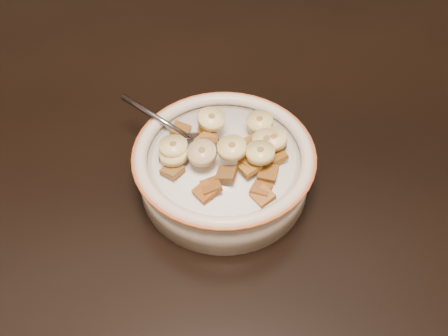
{
  "coord_description": "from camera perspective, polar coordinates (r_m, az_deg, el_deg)",
  "views": [
    {
      "loc": [
        0.1,
        -0.4,
        1.21
      ],
      "look_at": [
        0.14,
        -0.03,
        0.78
      ],
      "focal_mm": 40.0,
      "sensor_mm": 36.0,
      "label": 1
    }
  ],
  "objects": [
    {
      "name": "cereal_square_12",
      "position": [
        0.55,
        -1.75,
        3.28
      ],
      "size": [
        0.02,
        0.02,
        0.01
      ],
      "primitive_type": "cube",
      "rotation": [
        0.22,
        0.01,
        3.06
      ],
      "color": "brown",
      "rests_on": "milk"
    },
    {
      "name": "cereal_square_3",
      "position": [
        0.56,
        3.22,
        2.84
      ],
      "size": [
        0.03,
        0.03,
        0.01
      ],
      "primitive_type": "cube",
      "rotation": [
        -0.18,
        0.08,
        1.88
      ],
      "color": "#92581D",
      "rests_on": "milk"
    },
    {
      "name": "cereal_square_9",
      "position": [
        0.55,
        -5.21,
        1.52
      ],
      "size": [
        0.03,
        0.03,
        0.01
      ],
      "primitive_type": "cube",
      "rotation": [
        0.0,
        -0.18,
        2.57
      ],
      "color": "brown",
      "rests_on": "milk"
    },
    {
      "name": "cereal_square_2",
      "position": [
        0.53,
        5.06,
        -0.52
      ],
      "size": [
        0.03,
        0.03,
        0.01
      ],
      "primitive_type": "cube",
      "rotation": [
        -0.04,
        -0.14,
        1.21
      ],
      "color": "brown",
      "rests_on": "milk"
    },
    {
      "name": "banana_slice_8",
      "position": [
        0.53,
        4.17,
        1.77
      ],
      "size": [
        0.04,
        0.04,
        0.01
      ],
      "primitive_type": "cylinder",
      "rotation": [
        -0.11,
        -0.0,
        0.47
      ],
      "color": "#D3C670",
      "rests_on": "milk"
    },
    {
      "name": "cereal_square_11",
      "position": [
        0.55,
        3.74,
        2.65
      ],
      "size": [
        0.03,
        0.03,
        0.01
      ],
      "primitive_type": "cube",
      "rotation": [
        0.21,
        -0.11,
        2.63
      ],
      "color": "brown",
      "rests_on": "milk"
    },
    {
      "name": "banana_slice_3",
      "position": [
        0.53,
        -2.53,
        1.74
      ],
      "size": [
        0.04,
        0.04,
        0.01
      ],
      "primitive_type": "cylinder",
      "rotation": [
        -0.04,
        -0.13,
        1.17
      ],
      "color": "tan",
      "rests_on": "milk"
    },
    {
      "name": "banana_slice_4",
      "position": [
        0.57,
        4.08,
        5.31
      ],
      "size": [
        0.04,
        0.04,
        0.01
      ],
      "primitive_type": "cylinder",
      "rotation": [
        -0.07,
        -0.07,
        0.52
      ],
      "color": "#E3D984",
      "rests_on": "milk"
    },
    {
      "name": "cereal_square_21",
      "position": [
        0.52,
        -1.48,
        -2.07
      ],
      "size": [
        0.02,
        0.02,
        0.01
      ],
      "primitive_type": "cube",
      "rotation": [
        -0.19,
        0.14,
        1.76
      ],
      "color": "brown",
      "rests_on": "milk"
    },
    {
      "name": "cereal_square_4",
      "position": [
        0.56,
        -5.64,
        2.38
      ],
      "size": [
        0.03,
        0.02,
        0.01
      ],
      "primitive_type": "cube",
      "rotation": [
        -0.07,
        0.11,
        2.87
      ],
      "color": "brown",
      "rests_on": "milk"
    },
    {
      "name": "cereal_square_20",
      "position": [
        0.53,
        4.27,
        -2.44
      ],
      "size": [
        0.03,
        0.03,
        0.01
      ],
      "primitive_type": "cube",
      "rotation": [
        -0.05,
        0.17,
        1.07
      ],
      "color": "brown",
      "rests_on": "milk"
    },
    {
      "name": "cereal_square_5",
      "position": [
        0.58,
        -4.98,
        4.35
      ],
      "size": [
        0.03,
        0.03,
        0.01
      ],
      "primitive_type": "cube",
      "rotation": [
        0.23,
        0.05,
        1.2
      ],
      "color": "brown",
      "rests_on": "milk"
    },
    {
      "name": "milk",
      "position": [
        0.56,
        0.0,
        1.13
      ],
      "size": [
        0.16,
        0.16,
        0.0
      ],
      "primitive_type": "cylinder",
      "color": "white",
      "rests_on": "cereal_bowl"
    },
    {
      "name": "banana_slice_7",
      "position": [
        0.52,
        0.91,
        2.31
      ],
      "size": [
        0.04,
        0.04,
        0.01
      ],
      "primitive_type": "cylinder",
      "rotation": [
        -0.1,
        0.06,
        1.99
      ],
      "color": "#E5CD89",
      "rests_on": "milk"
    },
    {
      "name": "cereal_square_19",
      "position": [
        0.55,
        5.95,
        1.35
      ],
      "size": [
        0.03,
        0.03,
        0.01
      ],
      "primitive_type": "cube",
      "rotation": [
        -0.17,
        -0.08,
        0.46
      ],
      "color": "#633710",
      "rests_on": "milk"
    },
    {
      "name": "cereal_square_18",
      "position": [
        0.52,
        -2.2,
        -2.72
      ],
      "size": [
        0.03,
        0.03,
        0.01
      ],
      "primitive_type": "cube",
      "rotation": [
        -0.21,
        -0.02,
        2.18
      ],
      "color": "brown",
      "rests_on": "milk"
    },
    {
      "name": "cereal_square_7",
      "position": [
        0.54,
        -5.92,
        -0.28
      ],
      "size": [
        0.03,
        0.03,
        0.01
      ],
      "primitive_type": "cube",
      "rotation": [
        -0.19,
        0.14,
        0.84
      ],
      "color": "brown",
      "rests_on": "milk"
    },
    {
      "name": "banana_slice_2",
      "position": [
        0.56,
        -1.41,
        5.6
      ],
      "size": [
        0.04,
        0.04,
        0.02
      ],
      "primitive_type": "cylinder",
      "rotation": [
        0.1,
        0.11,
        0.37
      ],
      "color": "beige",
      "rests_on": "milk"
    },
    {
      "name": "banana_slice_0",
      "position": [
        0.54,
        -5.79,
        1.62
      ],
      "size": [
        0.04,
        0.04,
        0.01
      ],
      "primitive_type": "cylinder",
      "rotation": [
        -0.08,
        -0.06,
        0.85
      ],
      "color": "#FCDF90",
      "rests_on": "milk"
    },
    {
      "name": "banana_slice_1",
      "position": [
        0.55,
        5.63,
        3.32
      ],
      "size": [
        0.04,
        0.04,
        0.02
      ],
      "primitive_type": "cylinder",
      "rotation": [
        -0.12,
        0.1,
        2.04
      ],
      "color": "#F8D891",
      "rests_on": "milk"
    },
    {
      "name": "banana_slice_6",
      "position": [
        0.55,
        4.86,
        3.08
      ],
      "size": [
        0.04,
        0.04,
        0.01
      ],
      "primitive_type": "cylinder",
      "rotation": [
        -0.11,
        0.04,
        2.65
      ],
      "color": "#DBCA86",
      "rests_on": "milk"
    },
    {
      "name": "cereal_square_1",
      "position": [
        0.53,
        2.92,
        0.16
      ],
      "size": [
        0.03,
        0.03,
        0.01
      ],
      "primitive_type": "cube",
      "rotation": [
        -0.15,
        0.12,
        2.05
      ],
      "color": "#996522",
      "rests_on": "milk"
    },
    {
      "name": "cereal_square_16",
      "position": [
        0.53,
        0.27,
        -0.66
      ],
      "size": [
        0.03,
        0.03,
        0.01
      ],
      "primitive_type": "cube",
      "rotation": [
        -0.24,
        0.05,
        1.25
      ],
      "color": "brown",
      "rests_on": "milk"
    },
    {
      "name": "cereal_bowl",
      "position": [
        0.58,
        0.0,
        -0.42
      ],
      "size": [
        0.2,
        0.2,
        0.05
      ],
      "primitive_type": "cylinder",
      "color": "silver",
      "rests_on": "table"
    },
    {
      "name": "cereal_square_13",
      "position": [
        0.52,
        4.46,
        -3.23
      ],
      "size": [
        0.03,
        0.03,
        0.01
      ],
      "primitive_type": "cube",
      "rotation": [
        -0.18,
        0.03,
        2.11
      ],
      "color": "#9B5D30",
      "rests_on": "milk"
    },
    {
      "name": "cereal_square_14",
      "position": [
        0.56,
        4.31,
        3.05
      ],
      "size": [
        0.02,
        0.02,
        0.01
      ],
      "primitive_type": "cube",
      "rotation": [
        0.03,
        -0.05,
        3.1
      ],
      "color": "olive",
      "rests_on": "milk"
    },
    {
      "name": "spoon",
      "position": [
        0.57,
        -2.67,
        2.7
      ],
      "size": [
        0.06,
        0.06,
        0.01
      ],
      "primitive_type": "ellipsoid",
      "rotation": [
        0.0,
        0.0,
        4.05
      ],
      "color": "gray",
      "rests_on": "cereal_bowl"
    },
    {
      "name": "cereal_square_8",
      "position": [
        0.54,
        3.05,
        0.71
      ],
      "size": [
        0.03,
        0.03,
        0.01
      ],
      "primitive_type": "cube",
      "rotation": [
        0.04,
        0.16,
        0.62
      ],
      "color": "brown",
      "rests_on": "milk"
    },
    {
      "name": "banana_slice_5",
      "position": [
        0.54,
        -5.82,
        2.44
      ],
      "size": [
        0.04,
        0.04,
        0.01
      ],
      "primitive_type": "cylinder",
      "rotation": [
        -0.09,
        0.04,
        0.5
      ],
      "color": "#F8EA85",
      "rests_on": "milk"
    },
    {
      "name": "cereal_square_6",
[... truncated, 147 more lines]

